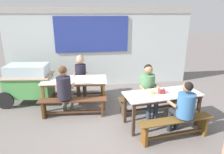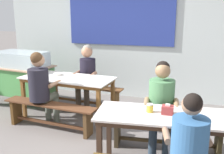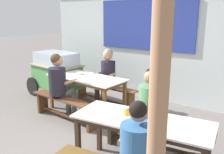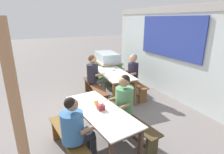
% 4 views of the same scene
% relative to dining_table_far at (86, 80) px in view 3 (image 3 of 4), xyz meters
% --- Properties ---
extents(ground_plane, '(40.00, 40.00, 0.00)m').
position_rel_dining_table_far_xyz_m(ground_plane, '(0.86, -1.14, -0.70)').
color(ground_plane, slate).
extents(backdrop_wall, '(6.28, 0.23, 2.67)m').
position_rel_dining_table_far_xyz_m(backdrop_wall, '(0.85, 1.61, 0.71)').
color(backdrop_wall, silver).
rests_on(backdrop_wall, ground_plane).
extents(dining_table_far, '(1.76, 0.87, 0.78)m').
position_rel_dining_table_far_xyz_m(dining_table_far, '(0.00, 0.00, 0.00)').
color(dining_table_far, white).
rests_on(dining_table_far, ground_plane).
extents(dining_table_near, '(1.79, 0.87, 0.78)m').
position_rel_dining_table_far_xyz_m(dining_table_near, '(1.99, -1.26, -0.00)').
color(dining_table_near, silver).
rests_on(dining_table_near, ground_plane).
extents(bench_far_back, '(1.73, 0.38, 0.46)m').
position_rel_dining_table_far_xyz_m(bench_far_back, '(0.04, 0.60, -0.39)').
color(bench_far_back, brown).
rests_on(bench_far_back, ground_plane).
extents(bench_far_front, '(1.70, 0.39, 0.46)m').
position_rel_dining_table_far_xyz_m(bench_far_front, '(-0.04, -0.60, -0.39)').
color(bench_far_front, brown).
rests_on(bench_far_front, ground_plane).
extents(bench_near_back, '(1.70, 0.49, 0.46)m').
position_rel_dining_table_far_xyz_m(bench_near_back, '(1.91, -0.66, -0.39)').
color(bench_near_back, '#43341D').
rests_on(bench_near_back, ground_plane).
extents(food_cart, '(1.67, 0.94, 1.14)m').
position_rel_dining_table_far_xyz_m(food_cart, '(-1.31, 0.38, -0.04)').
color(food_cart, '#4F9B50').
rests_on(food_cart, ground_plane).
extents(person_left_back_turned, '(0.47, 0.55, 1.32)m').
position_rel_dining_table_far_xyz_m(person_left_back_turned, '(-0.22, -0.53, 0.06)').
color(person_left_back_turned, '#5F6759').
rests_on(person_left_back_turned, ground_plane).
extents(person_right_near_table, '(0.50, 0.60, 1.30)m').
position_rel_dining_table_far_xyz_m(person_right_near_table, '(1.83, -0.74, 0.04)').
color(person_right_near_table, '#2B3A49').
rests_on(person_right_near_table, ground_plane).
extents(person_center_facing, '(0.44, 0.53, 1.32)m').
position_rel_dining_table_far_xyz_m(person_center_facing, '(0.16, 0.53, 0.06)').
color(person_center_facing, '#473C30').
rests_on(person_center_facing, ground_plane).
extents(person_near_front, '(0.52, 0.55, 1.24)m').
position_rel_dining_table_far_xyz_m(person_near_front, '(2.23, -1.78, 0.01)').
color(person_near_front, '#22252B').
rests_on(person_near_front, ground_plane).
extents(tissue_box, '(0.13, 0.11, 0.12)m').
position_rel_dining_table_far_xyz_m(tissue_box, '(1.97, -1.24, 0.13)').
color(tissue_box, maroon).
rests_on(tissue_box, dining_table_near).
extents(condiment_jar, '(0.08, 0.08, 0.10)m').
position_rel_dining_table_far_xyz_m(condiment_jar, '(1.76, -1.25, 0.13)').
color(condiment_jar, yellow).
rests_on(condiment_jar, dining_table_near).
extents(soup_bowl, '(0.17, 0.17, 0.04)m').
position_rel_dining_table_far_xyz_m(soup_bowl, '(-0.25, 0.09, 0.10)').
color(soup_bowl, silver).
rests_on(soup_bowl, dining_table_far).
extents(wooden_support_post, '(0.12, 0.12, 2.35)m').
position_rel_dining_table_far_xyz_m(wooden_support_post, '(2.73, -2.50, 0.48)').
color(wooden_support_post, '#AA7A55').
rests_on(wooden_support_post, ground_plane).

